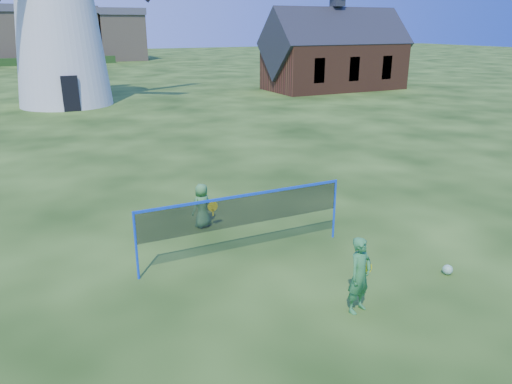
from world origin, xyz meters
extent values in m
plane|color=black|center=(0.00, 0.00, 0.00)|extent=(220.00, 220.00, 0.00)
cube|color=black|center=(-1.48, 23.73, 1.11)|extent=(1.01, 0.12, 2.22)
cube|color=black|center=(-1.48, 24.35, 5.03)|extent=(0.70, 0.12, 0.91)
cube|color=brown|center=(19.95, 26.14, 1.88)|extent=(11.27, 5.63, 3.76)
cube|color=#2D3035|center=(19.95, 26.14, 3.76)|extent=(11.83, 5.74, 5.74)
cube|color=#2D3035|center=(19.95, 26.14, 7.09)|extent=(0.94, 0.94, 0.94)
cube|color=black|center=(16.66, 23.37, 1.88)|extent=(0.94, 0.09, 1.88)
cube|color=black|center=(19.95, 23.37, 1.88)|extent=(0.94, 0.09, 1.88)
cube|color=black|center=(23.24, 23.37, 1.88)|extent=(0.94, 0.09, 1.88)
cylinder|color=blue|center=(-2.67, 0.35, 0.78)|extent=(0.05, 0.05, 1.55)
cylinder|color=blue|center=(2.33, 0.35, 0.78)|extent=(0.05, 0.05, 1.55)
cube|color=black|center=(-0.17, 0.35, 1.15)|extent=(5.00, 0.02, 0.70)
cube|color=blue|center=(-0.17, 0.35, 1.52)|extent=(5.00, 0.02, 0.06)
imported|color=#33803E|center=(0.81, -2.69, 0.75)|extent=(0.63, 0.51, 1.50)
cylinder|color=yellow|center=(1.09, -2.51, 0.73)|extent=(0.28, 0.02, 0.28)
cube|color=yellow|center=(1.09, -2.51, 0.56)|extent=(0.03, 0.02, 0.20)
imported|color=#468A42|center=(-0.45, 2.48, 0.60)|extent=(0.69, 0.57, 1.21)
cylinder|color=yellow|center=(-0.23, 2.26, 0.62)|extent=(0.28, 0.02, 0.28)
cube|color=yellow|center=(-0.23, 2.26, 0.45)|extent=(0.03, 0.02, 0.20)
sphere|color=green|center=(3.46, -2.39, 0.11)|extent=(0.22, 0.22, 0.22)
cube|color=#9A8667|center=(-3.26, 72.00, 3.47)|extent=(6.95, 8.00, 6.94)
cube|color=#4C4C54|center=(-3.26, 72.00, 7.44)|extent=(7.25, 8.40, 1.00)
cube|color=#9A8667|center=(4.01, 72.00, 3.43)|extent=(6.98, 8.00, 6.85)
cube|color=#4C4C54|center=(4.01, 72.00, 7.35)|extent=(7.28, 8.40, 1.00)
cube|color=#9A8667|center=(11.10, 72.00, 3.33)|extent=(6.59, 8.00, 6.67)
cube|color=#4C4C54|center=(11.10, 72.00, 7.17)|extent=(6.89, 8.40, 1.00)
camera|label=1|loc=(-4.45, -9.12, 5.16)|focal=34.19mm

